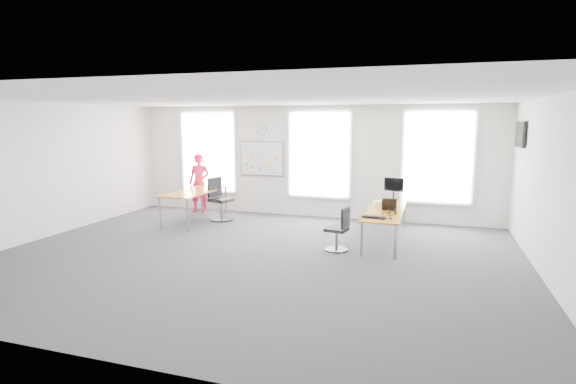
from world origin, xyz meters
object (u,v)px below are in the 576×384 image
(desk_left, at_px, (195,193))
(chair_left, at_px, (220,201))
(desk_right, at_px, (386,211))
(keyboard, at_px, (374,217))
(person, at_px, (199,183))
(monitor, at_px, (394,187))
(chair_right, at_px, (339,232))
(headphones, at_px, (392,212))

(desk_left, bearing_deg, chair_left, 28.91)
(desk_right, xyz_separation_m, keyboard, (-0.13, -1.01, 0.06))
(person, bearing_deg, chair_left, -45.67)
(desk_right, relative_size, keyboard, 5.94)
(desk_right, height_order, person, person)
(desk_left, bearing_deg, person, 113.33)
(desk_right, bearing_deg, person, 164.39)
(desk_right, distance_m, monitor, 1.26)
(desk_right, bearing_deg, desk_left, 175.07)
(chair_right, relative_size, monitor, 1.66)
(desk_left, distance_m, keyboard, 5.00)
(desk_left, relative_size, keyboard, 4.58)
(desk_left, xyz_separation_m, monitor, (4.97, 0.78, 0.28))
(chair_right, relative_size, chair_left, 0.80)
(person, bearing_deg, desk_left, -74.85)
(desk_left, distance_m, chair_right, 4.42)
(desk_left, xyz_separation_m, person, (-0.47, 1.08, 0.11))
(desk_right, bearing_deg, chair_right, -125.09)
(desk_right, height_order, desk_left, desk_left)
(chair_right, xyz_separation_m, headphones, (0.97, 0.62, 0.34))
(person, bearing_deg, keyboard, -33.70)
(desk_right, xyz_separation_m, person, (-5.39, 1.50, 0.20))
(chair_right, relative_size, person, 0.53)
(desk_left, relative_size, monitor, 4.06)
(chair_left, relative_size, headphones, 6.37)
(person, bearing_deg, desk_right, -23.78)
(headphones, bearing_deg, chair_left, 177.51)
(chair_right, xyz_separation_m, person, (-4.58, 2.65, 0.45))
(keyboard, bearing_deg, desk_right, 96.27)
(desk_left, bearing_deg, headphones, -10.54)
(desk_left, height_order, headphones, desk_left)
(desk_left, distance_m, person, 1.18)
(desk_left, bearing_deg, monitor, 8.91)
(desk_right, xyz_separation_m, headphones, (0.17, -0.52, 0.09))
(desk_right, distance_m, keyboard, 1.02)
(chair_right, height_order, headphones, chair_right)
(chair_right, relative_size, headphones, 5.11)
(chair_left, relative_size, keyboard, 2.34)
(desk_left, height_order, chair_left, chair_left)
(chair_right, height_order, person, person)
(desk_left, relative_size, chair_left, 1.96)
(chair_left, height_order, person, person)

